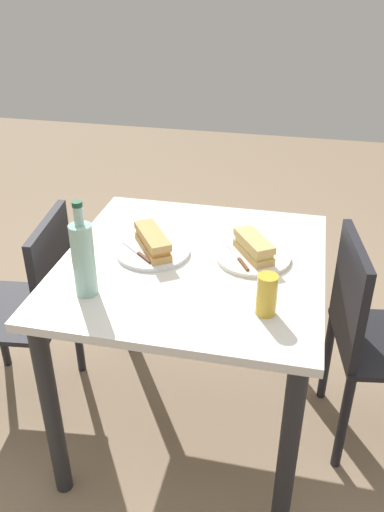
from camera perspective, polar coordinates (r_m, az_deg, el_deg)
name	(u,v)px	position (r m, az deg, el deg)	size (l,w,h in m)	color
ground_plane	(192,421)	(2.32, 0.00, -17.24)	(8.00, 8.00, 0.00)	#8C755B
dining_table	(192,293)	(1.90, 0.00, -3.97)	(0.92, 0.89, 0.77)	silver
chair_far	(33,304)	(2.20, -16.61, -4.90)	(0.45, 0.45, 0.86)	black
chair_near	(371,333)	(2.06, 18.58, -7.82)	(0.46, 0.46, 0.86)	black
plate_near	(253,257)	(1.85, 6.54, -0.10)	(0.26, 0.26, 0.01)	silver
baguette_sandwich_near	(254,246)	(1.83, 6.61, 1.02)	(0.19, 0.16, 0.07)	tan
knife_near	(239,259)	(1.81, 5.05, -0.31)	(0.16, 0.10, 0.01)	silver
plate_far	(153,252)	(1.88, -4.19, 0.48)	(0.26, 0.26, 0.01)	white
baguette_sandwich_far	(153,241)	(1.86, -4.24, 1.59)	(0.22, 0.18, 0.07)	tan
knife_far	(139,253)	(1.85, -5.73, 0.30)	(0.13, 0.14, 0.01)	silver
water_bottle	(83,258)	(1.63, -11.53, -0.21)	(0.07, 0.07, 0.31)	#99C6B7
beer_glass	(267,295)	(1.56, 7.98, -4.12)	(0.06, 0.06, 0.13)	gold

